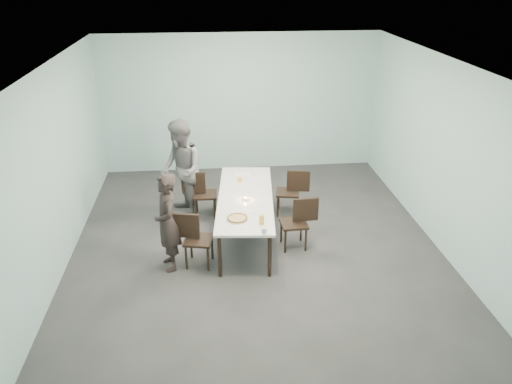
{
  "coord_description": "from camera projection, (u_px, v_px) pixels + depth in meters",
  "views": [
    {
      "loc": [
        -0.72,
        -7.16,
        4.32
      ],
      "look_at": [
        0.0,
        -0.03,
        1.0
      ],
      "focal_mm": 35.0,
      "sensor_mm": 36.0,
      "label": 1
    }
  ],
  "objects": [
    {
      "name": "table",
      "position": [
        245.0,
        200.0,
        8.35
      ],
      "size": [
        1.13,
        2.67,
        0.75
      ],
      "rotation": [
        0.0,
        0.0,
        -0.09
      ],
      "color": "white",
      "rests_on": "ground"
    },
    {
      "name": "chair_near_right",
      "position": [
        299.0,
        219.0,
        8.12
      ],
      "size": [
        0.62,
        0.44,
        0.87
      ],
      "rotation": [
        0.0,
        0.0,
        3.2
      ],
      "color": "black",
      "rests_on": "ground"
    },
    {
      "name": "diner_far",
      "position": [
        181.0,
        170.0,
        8.94
      ],
      "size": [
        0.93,
        1.06,
        1.83
      ],
      "primitive_type": "imported",
      "rotation": [
        0.0,
        0.0,
        -1.27
      ],
      "color": "slate",
      "rests_on": "ground"
    },
    {
      "name": "chair_far_right",
      "position": [
        292.0,
        189.0,
        9.19
      ],
      "size": [
        0.64,
        0.49,
        0.87
      ],
      "rotation": [
        0.0,
        0.0,
        2.95
      ],
      "color": "black",
      "rests_on": "ground"
    },
    {
      "name": "water_tumbler",
      "position": [
        264.0,
        231.0,
        7.18
      ],
      "size": [
        0.08,
        0.08,
        0.09
      ],
      "primitive_type": "cylinder",
      "color": "silver",
      "rests_on": "table"
    },
    {
      "name": "chair_near_left",
      "position": [
        193.0,
        236.0,
        7.63
      ],
      "size": [
        0.64,
        0.5,
        0.87
      ],
      "rotation": [
        0.0,
        0.0,
        -0.21
      ],
      "color": "black",
      "rests_on": "ground"
    },
    {
      "name": "side_plate",
      "position": [
        249.0,
        211.0,
        7.83
      ],
      "size": [
        0.18,
        0.18,
        0.01
      ],
      "primitive_type": "cylinder",
      "color": "white",
      "rests_on": "table"
    },
    {
      "name": "ground",
      "position": [
        256.0,
        245.0,
        8.34
      ],
      "size": [
        7.0,
        7.0,
        0.0
      ],
      "primitive_type": "plane",
      "color": "#333335",
      "rests_on": "ground"
    },
    {
      "name": "beer_glass",
      "position": [
        262.0,
        220.0,
        7.42
      ],
      "size": [
        0.08,
        0.08,
        0.15
      ],
      "primitive_type": "cylinder",
      "color": "gold",
      "rests_on": "table"
    },
    {
      "name": "pizza",
      "position": [
        237.0,
        218.0,
        7.58
      ],
      "size": [
        0.34,
        0.34,
        0.04
      ],
      "color": "white",
      "rests_on": "table"
    },
    {
      "name": "room_shell",
      "position": [
        256.0,
        129.0,
        7.49
      ],
      "size": [
        6.02,
        7.02,
        3.01
      ],
      "color": "#ABD4D7",
      "rests_on": "ground"
    },
    {
      "name": "tealight",
      "position": [
        245.0,
        199.0,
        8.19
      ],
      "size": [
        0.06,
        0.06,
        0.05
      ],
      "color": "silver",
      "rests_on": "table"
    },
    {
      "name": "menu",
      "position": [
        242.0,
        174.0,
        9.19
      ],
      "size": [
        0.32,
        0.25,
        0.01
      ],
      "primitive_type": "cube",
      "rotation": [
        0.0,
        0.0,
        -0.09
      ],
      "color": "silver",
      "rests_on": "table"
    },
    {
      "name": "diner_near",
      "position": [
        167.0,
        222.0,
        7.45
      ],
      "size": [
        0.49,
        0.64,
        1.55
      ],
      "primitive_type": "imported",
      "rotation": [
        0.0,
        0.0,
        -1.34
      ],
      "color": "black",
      "rests_on": "ground"
    },
    {
      "name": "amber_tumbler",
      "position": [
        240.0,
        179.0,
        8.88
      ],
      "size": [
        0.07,
        0.07,
        0.08
      ],
      "primitive_type": "cylinder",
      "color": "gold",
      "rests_on": "table"
    },
    {
      "name": "chair_far_left",
      "position": [
        200.0,
        191.0,
        9.11
      ],
      "size": [
        0.62,
        0.43,
        0.87
      ],
      "rotation": [
        0.0,
        0.0,
        -0.04
      ],
      "color": "black",
      "rests_on": "ground"
    }
  ]
}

